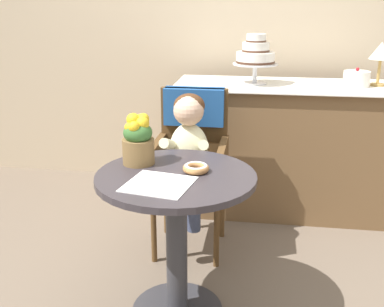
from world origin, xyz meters
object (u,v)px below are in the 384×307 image
(tiered_cake_stand, at_px, (256,55))
(table_lamp, at_px, (381,53))
(wicker_chair, at_px, (192,144))
(seated_child, at_px, (188,145))
(flower_vase, at_px, (138,139))
(round_layer_cake, at_px, (357,79))
(donut_front, at_px, (196,168))
(cafe_table, at_px, (176,217))

(tiered_cake_stand, height_order, table_lamp, tiered_cake_stand)
(wicker_chair, bearing_deg, tiered_cake_stand, 61.73)
(tiered_cake_stand, bearing_deg, wicker_chair, -120.26)
(seated_child, relative_size, tiered_cake_stand, 2.20)
(table_lamp, bearing_deg, flower_vase, -136.70)
(tiered_cake_stand, distance_m, round_layer_cake, 0.68)
(seated_child, xyz_separation_m, donut_front, (0.12, -0.52, 0.06))
(donut_front, xyz_separation_m, flower_vase, (-0.28, 0.07, 0.10))
(wicker_chair, height_order, table_lamp, table_lamp)
(cafe_table, bearing_deg, donut_front, 27.61)
(cafe_table, xyz_separation_m, tiered_cake_stand, (0.30, 1.30, 0.59))
(donut_front, distance_m, round_layer_cake, 1.56)
(wicker_chair, xyz_separation_m, table_lamp, (1.15, 0.64, 0.48))
(donut_front, bearing_deg, table_lamp, 51.83)
(donut_front, xyz_separation_m, tiered_cake_stand, (0.22, 1.26, 0.35))
(donut_front, xyz_separation_m, round_layer_cake, (0.89, 1.27, 0.21))
(donut_front, height_order, tiered_cake_stand, tiered_cake_stand)
(seated_child, height_order, table_lamp, table_lamp)
(round_layer_cake, bearing_deg, tiered_cake_stand, -178.81)
(round_layer_cake, height_order, table_lamp, table_lamp)
(flower_vase, relative_size, round_layer_cake, 1.41)
(flower_vase, distance_m, table_lamp, 1.82)
(cafe_table, height_order, wicker_chair, wicker_chair)
(wicker_chair, distance_m, tiered_cake_stand, 0.81)
(wicker_chair, bearing_deg, donut_front, -78.06)
(round_layer_cake, bearing_deg, seated_child, -143.20)
(cafe_table, height_order, donut_front, donut_front)
(cafe_table, height_order, tiered_cake_stand, tiered_cake_stand)
(wicker_chair, relative_size, round_layer_cake, 5.59)
(cafe_table, relative_size, table_lamp, 2.53)
(donut_front, xyz_separation_m, table_lamp, (1.03, 1.31, 0.38))
(tiered_cake_stand, bearing_deg, table_lamp, 3.79)
(seated_child, bearing_deg, round_layer_cake, 36.80)
(cafe_table, height_order, table_lamp, table_lamp)
(wicker_chair, relative_size, seated_child, 1.31)
(wicker_chair, height_order, round_layer_cake, round_layer_cake)
(seated_child, xyz_separation_m, tiered_cake_stand, (0.34, 0.74, 0.42))
(seated_child, height_order, flower_vase, same)
(wicker_chair, xyz_separation_m, flower_vase, (-0.16, -0.60, 0.20))
(seated_child, xyz_separation_m, round_layer_cake, (1.00, 0.75, 0.27))
(tiered_cake_stand, distance_m, table_lamp, 0.81)
(seated_child, distance_m, donut_front, 0.54)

